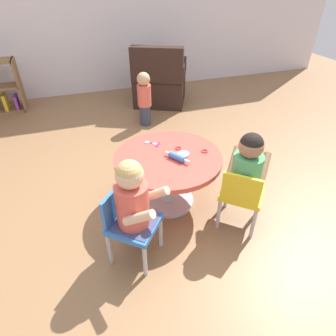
{
  "coord_description": "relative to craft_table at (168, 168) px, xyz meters",
  "views": [
    {
      "loc": [
        -0.6,
        -1.78,
        1.67
      ],
      "look_at": [
        0.0,
        0.0,
        0.35
      ],
      "focal_mm": 30.45,
      "sensor_mm": 36.0,
      "label": 1
    }
  ],
  "objects": [
    {
      "name": "toddler_standing",
      "position": [
        0.2,
        1.51,
        0.01
      ],
      "size": [
        0.17,
        0.17,
        0.67
      ],
      "color": "#33384C",
      "rests_on": "ground"
    },
    {
      "name": "cookie_cutter_0",
      "position": [
        0.3,
        -0.03,
        0.12
      ],
      "size": [
        0.05,
        0.05,
        0.01
      ],
      "primitive_type": "torus",
      "color": "red",
      "rests_on": "craft_table"
    },
    {
      "name": "armchair_dark",
      "position": [
        0.6,
        2.15,
        -0.04
      ],
      "size": [
        0.94,
        0.95,
        0.85
      ],
      "color": "black",
      "rests_on": "ground"
    },
    {
      "name": "child_chair_left",
      "position": [
        -0.42,
        -0.44,
        -0.04
      ],
      "size": [
        0.42,
        0.42,
        0.54
      ],
      "color": "#B7B7BC",
      "rests_on": "ground"
    },
    {
      "name": "cookie_cutter_1",
      "position": [
        0.11,
        0.07,
        0.12
      ],
      "size": [
        0.05,
        0.05,
        0.01
      ],
      "primitive_type": "torus",
      "color": "red",
      "rests_on": "craft_table"
    },
    {
      "name": "craft_scissors",
      "position": [
        -0.05,
        0.21,
        0.12
      ],
      "size": [
        0.14,
        0.13,
        0.01
      ],
      "color": "silver",
      "rests_on": "craft_table"
    },
    {
      "name": "ground_plane",
      "position": [
        0.0,
        0.0,
        -0.35
      ],
      "size": [
        10.0,
        10.0,
        0.0
      ],
      "primitive_type": "plane",
      "color": "olive"
    },
    {
      "name": "craft_table",
      "position": [
        0.0,
        0.0,
        0.0
      ],
      "size": [
        0.85,
        0.85,
        0.47
      ],
      "color": "silver",
      "rests_on": "ground"
    },
    {
      "name": "rolling_pin",
      "position": [
        0.05,
        -0.08,
        0.14
      ],
      "size": [
        0.14,
        0.21,
        0.05
      ],
      "color": "#3F72CC",
      "rests_on": "craft_table"
    },
    {
      "name": "playdough_blob_0",
      "position": [
        0.12,
        -0.02,
        0.12
      ],
      "size": [
        0.1,
        0.1,
        0.01
      ],
      "primitive_type": "cylinder",
      "color": "#CC99E5",
      "rests_on": "craft_table"
    },
    {
      "name": "seated_child_left",
      "position": [
        -0.38,
        -0.47,
        0.18
      ],
      "size": [
        0.44,
        0.43,
        0.51
      ],
      "color": "#3F4772",
      "rests_on": "ground"
    },
    {
      "name": "seated_child_right",
      "position": [
        0.46,
        -0.4,
        0.18
      ],
      "size": [
        0.43,
        0.44,
        0.51
      ],
      "color": "#3F4772",
      "rests_on": "ground"
    },
    {
      "name": "child_chair_right",
      "position": [
        0.43,
        -0.43,
        -0.04
      ],
      "size": [
        0.42,
        0.42,
        0.54
      ],
      "color": "#B7B7BC",
      "rests_on": "ground"
    }
  ]
}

